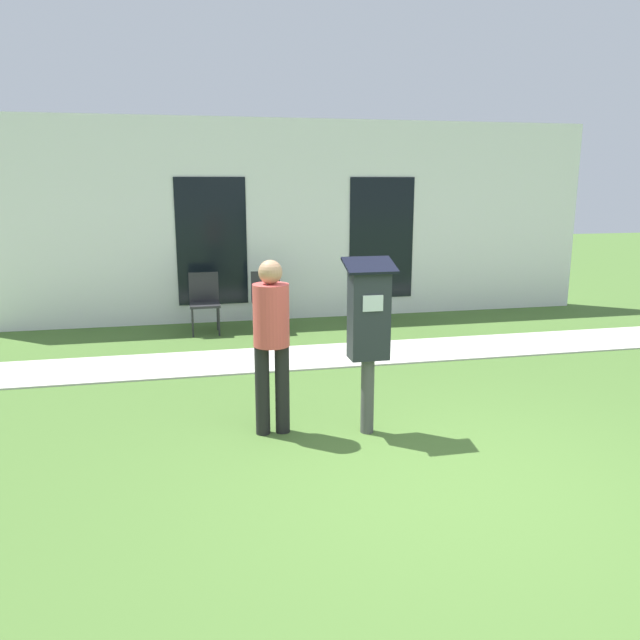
{
  "coord_description": "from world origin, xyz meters",
  "views": [
    {
      "loc": [
        -1.83,
        -4.05,
        2.24
      ],
      "look_at": [
        -0.69,
        1.15,
        1.05
      ],
      "focal_mm": 35.0,
      "sensor_mm": 36.0,
      "label": 1
    }
  ],
  "objects": [
    {
      "name": "outdoor_chair_left",
      "position": [
        -1.57,
        5.28,
        0.53
      ],
      "size": [
        0.44,
        0.44,
        0.9
      ],
      "rotation": [
        0.0,
        0.0,
        -0.01
      ],
      "color": "#262628",
      "rests_on": "ground"
    },
    {
      "name": "sidewalk",
      "position": [
        0.0,
        3.58,
        0.01
      ],
      "size": [
        12.0,
        1.1,
        0.02
      ],
      "color": "beige",
      "rests_on": "ground"
    },
    {
      "name": "outdoor_chair_middle",
      "position": [
        -0.64,
        5.2,
        0.53
      ],
      "size": [
        0.44,
        0.44,
        0.9
      ],
      "rotation": [
        0.0,
        0.0,
        0.41
      ],
      "color": "#262628",
      "rests_on": "ground"
    },
    {
      "name": "building_facade",
      "position": [
        0.0,
        6.06,
        1.6
      ],
      "size": [
        10.0,
        0.26,
        3.2
      ],
      "color": "white",
      "rests_on": "ground"
    },
    {
      "name": "parking_meter",
      "position": [
        -0.27,
        1.06,
        1.02
      ],
      "size": [
        0.44,
        0.31,
        1.59
      ],
      "color": "#4C4C4C",
      "rests_on": "ground"
    },
    {
      "name": "ground_plane",
      "position": [
        0.0,
        0.0,
        0.0
      ],
      "size": [
        40.0,
        40.0,
        0.0
      ],
      "primitive_type": "plane",
      "color": "#476B2D"
    },
    {
      "name": "person_standing",
      "position": [
        -1.11,
        1.23,
        0.93
      ],
      "size": [
        0.32,
        0.32,
        1.58
      ],
      "rotation": [
        0.0,
        0.0,
        0.21
      ],
      "color": "black",
      "rests_on": "ground"
    }
  ]
}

